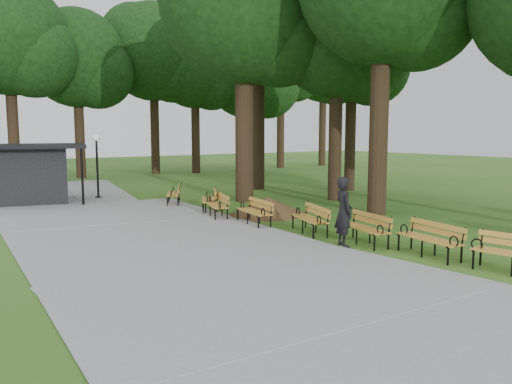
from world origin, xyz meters
TOP-DOWN VIEW (x-y plane):
  - ground at (0.00, 0.00)m, footprint 100.00×100.00m
  - path at (-4.00, 3.00)m, footprint 12.00×38.00m
  - person at (0.08, -0.70)m, footprint 0.66×0.80m
  - kiosk at (-5.41, 13.05)m, footprint 4.79×4.38m
  - lamp_post at (-2.50, 12.80)m, footprint 0.32×0.32m
  - dirt_mound at (1.35, 4.61)m, footprint 2.63×2.63m
  - bench_1 at (1.02, -2.74)m, footprint 0.89×1.97m
  - bench_2 at (0.71, -0.83)m, footprint 1.01×1.99m
  - bench_3 at (0.45, 1.15)m, footprint 1.17×2.00m
  - bench_4 at (-0.19, 3.26)m, footprint 0.92×1.98m
  - bench_5 at (-0.47, 5.30)m, footprint 1.17×2.00m
  - bench_6 at (0.01, 6.74)m, footprint 1.45×1.98m
  - bench_7 at (-0.34, 9.21)m, footprint 1.45×1.98m
  - lawn_tree_1 at (6.31, 6.30)m, footprint 5.81×5.81m
  - lawn_tree_2 at (2.62, 8.17)m, footprint 7.32×7.32m
  - lawn_tree_4 at (5.94, 11.95)m, footprint 7.15×7.15m
  - lawn_tree_5 at (9.55, 8.59)m, footprint 5.21×5.21m
  - tree_backdrop at (7.04, 23.37)m, footprint 36.22×8.84m

SIDE VIEW (x-z plane):
  - ground at x=0.00m, z-range 0.00..0.00m
  - path at x=-4.00m, z-range 0.00..0.06m
  - dirt_mound at x=1.35m, z-range 0.00..0.68m
  - bench_1 at x=1.02m, z-range 0.00..0.88m
  - bench_2 at x=0.71m, z-range 0.00..0.88m
  - bench_3 at x=0.45m, z-range 0.00..0.88m
  - bench_4 at x=-0.19m, z-range 0.00..0.88m
  - bench_5 at x=-0.47m, z-range 0.00..0.88m
  - bench_6 at x=0.01m, z-range 0.00..0.88m
  - bench_7 at x=-0.34m, z-range 0.00..0.88m
  - person at x=0.08m, z-range 0.00..1.90m
  - kiosk at x=-5.41m, z-range 0.00..2.57m
  - lamp_post at x=-2.50m, z-range 0.67..3.66m
  - lawn_tree_5 at x=9.55m, z-range 2.24..12.05m
  - lawn_tree_1 at x=6.31m, z-range 2.24..12.62m
  - tree_backdrop at x=7.04m, z-range 0.00..16.26m
  - lawn_tree_2 at x=2.62m, z-range 2.49..14.92m
  - lawn_tree_4 at x=5.94m, z-range 2.90..15.99m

